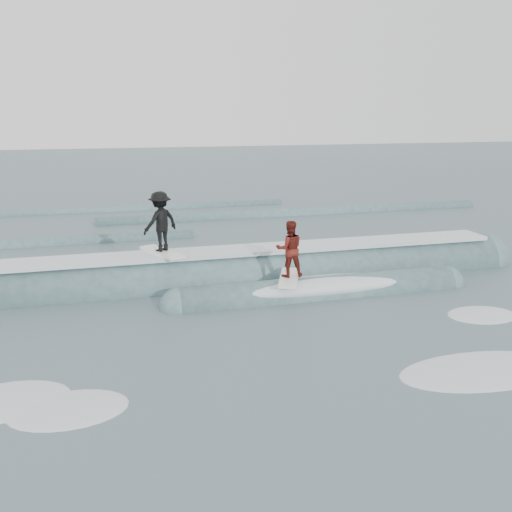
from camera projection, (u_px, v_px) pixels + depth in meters
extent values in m
plane|color=#415A5F|center=(319.00, 357.00, 13.49)|extent=(160.00, 160.00, 0.00)
cylinder|color=#3C5F65|center=(248.00, 280.00, 19.62)|extent=(18.73, 1.99, 1.99)
sphere|color=#3C5F65|center=(482.00, 261.00, 22.05)|extent=(1.99, 1.99, 1.99)
cylinder|color=#3C5F65|center=(321.00, 295.00, 18.03)|extent=(9.00, 1.21, 1.21)
sphere|color=#3C5F65|center=(179.00, 308.00, 16.86)|extent=(1.21, 1.21, 1.21)
sphere|color=#3C5F65|center=(445.00, 284.00, 19.20)|extent=(1.21, 1.21, 1.21)
cube|color=white|center=(248.00, 250.00, 19.35)|extent=(18.00, 1.30, 0.14)
ellipsoid|color=white|center=(321.00, 286.00, 17.96)|extent=(7.60, 1.30, 0.60)
cube|color=white|center=(162.00, 252.00, 18.57)|extent=(1.31, 2.05, 0.10)
imported|color=black|center=(160.00, 221.00, 18.31)|extent=(1.44, 1.27, 1.94)
cube|color=white|center=(289.00, 278.00, 17.59)|extent=(1.25, 2.06, 0.10)
imported|color=#581610|center=(289.00, 249.00, 17.36)|extent=(0.92, 0.75, 1.74)
ellipsoid|color=white|center=(7.00, 401.00, 11.45)|extent=(2.12, 1.44, 0.10)
ellipsoid|color=white|center=(483.00, 370.00, 12.80)|extent=(3.29, 2.24, 0.10)
ellipsoid|color=white|center=(482.00, 315.00, 16.27)|extent=(2.15, 1.46, 0.10)
ellipsoid|color=white|center=(69.00, 409.00, 11.13)|extent=(2.69, 1.84, 0.10)
cylinder|color=#3C5F65|center=(299.00, 215.00, 31.82)|extent=(22.00, 0.80, 0.80)
cylinder|color=#3C5F65|center=(98.00, 212.00, 32.76)|extent=(22.00, 0.60, 0.60)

